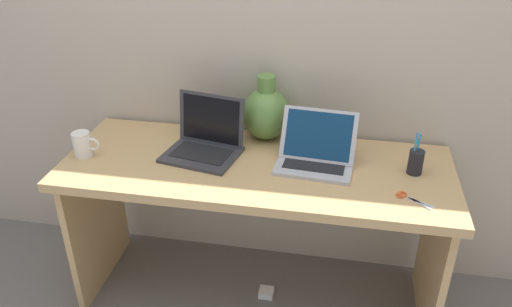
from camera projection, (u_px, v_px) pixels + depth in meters
The scene contains 10 objects.
ground_plane at pixel (256, 293), 2.48m from camera, with size 6.00×6.00×0.00m, color slate.
back_wall at pixel (271, 32), 2.20m from camera, with size 4.40×0.04×2.40m, color #BCAD99.
desk at pixel (256, 194), 2.20m from camera, with size 1.64×0.62×0.74m.
laptop_left at pixel (206, 138), 2.19m from camera, with size 0.35×0.30×0.24m.
laptop_right at pixel (316, 151), 2.10m from camera, with size 0.33×0.26×0.21m.
green_vase at pixel (266, 112), 2.28m from camera, with size 0.21×0.21×0.30m.
coffee_mug at pixel (83, 144), 2.16m from camera, with size 0.12×0.08×0.11m.
pen_cup at pixel (416, 162), 2.03m from camera, with size 0.06×0.06×0.18m.
scissors at pixel (408, 198), 1.90m from camera, with size 0.14×0.11×0.01m.
power_brick at pixel (266, 292), 2.47m from camera, with size 0.07×0.07×0.03m, color white.
Camera 1 is at (0.33, -1.81, 1.81)m, focal length 35.47 mm.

